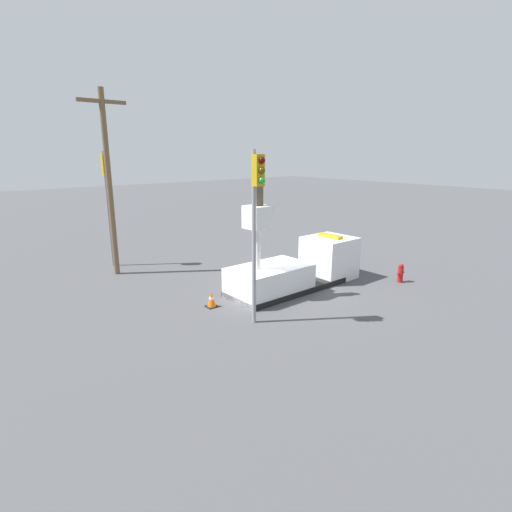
{
  "coord_description": "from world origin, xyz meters",
  "views": [
    {
      "loc": [
        -11.67,
        -11.9,
        5.86
      ],
      "look_at": [
        -2.51,
        -0.88,
        2.11
      ],
      "focal_mm": 28.0,
      "sensor_mm": 36.0,
      "label": 1
    }
  ],
  "objects_px": {
    "traffic_light_pole": "(256,205)",
    "traffic_cone_rear": "(212,299)",
    "worker": "(258,183)",
    "utility_pole": "(109,179)",
    "bucket_truck": "(297,269)",
    "fire_hydrant": "(401,273)",
    "traffic_light_across": "(107,187)"
  },
  "relations": [
    {
      "from": "bucket_truck",
      "to": "fire_hydrant",
      "type": "xyz_separation_m",
      "value": [
        4.13,
        -2.62,
        -0.37
      ]
    },
    {
      "from": "fire_hydrant",
      "to": "worker",
      "type": "bearing_deg",
      "value": 157.79
    },
    {
      "from": "fire_hydrant",
      "to": "utility_pole",
      "type": "relative_size",
      "value": 0.1
    },
    {
      "from": "worker",
      "to": "fire_hydrant",
      "type": "xyz_separation_m",
      "value": [
        6.43,
        -2.62,
        -4.27
      ]
    },
    {
      "from": "traffic_light_across",
      "to": "fire_hydrant",
      "type": "bearing_deg",
      "value": -50.47
    },
    {
      "from": "worker",
      "to": "traffic_light_across",
      "type": "relative_size",
      "value": 0.3
    },
    {
      "from": "traffic_light_pole",
      "to": "traffic_light_across",
      "type": "xyz_separation_m",
      "value": [
        -1.12,
        10.43,
        -0.02
      ]
    },
    {
      "from": "traffic_light_pole",
      "to": "utility_pole",
      "type": "xyz_separation_m",
      "value": [
        -1.51,
        8.99,
        0.47
      ]
    },
    {
      "from": "traffic_light_pole",
      "to": "utility_pole",
      "type": "relative_size",
      "value": 0.69
    },
    {
      "from": "worker",
      "to": "utility_pole",
      "type": "relative_size",
      "value": 0.2
    },
    {
      "from": "worker",
      "to": "utility_pole",
      "type": "distance_m",
      "value": 7.76
    },
    {
      "from": "traffic_light_across",
      "to": "utility_pole",
      "type": "bearing_deg",
      "value": -105.16
    },
    {
      "from": "traffic_light_across",
      "to": "traffic_cone_rear",
      "type": "xyz_separation_m",
      "value": [
        0.78,
        -8.11,
        -3.86
      ]
    },
    {
      "from": "utility_pole",
      "to": "traffic_light_across",
      "type": "bearing_deg",
      "value": 74.84
    },
    {
      "from": "bucket_truck",
      "to": "fire_hydrant",
      "type": "relative_size",
      "value": 7.39
    },
    {
      "from": "worker",
      "to": "utility_pole",
      "type": "height_order",
      "value": "utility_pole"
    },
    {
      "from": "worker",
      "to": "traffic_light_across",
      "type": "xyz_separation_m",
      "value": [
        -2.78,
        8.53,
        -0.55
      ]
    },
    {
      "from": "traffic_light_pole",
      "to": "traffic_cone_rear",
      "type": "bearing_deg",
      "value": 98.48
    },
    {
      "from": "worker",
      "to": "traffic_light_across",
      "type": "distance_m",
      "value": 8.98
    },
    {
      "from": "bucket_truck",
      "to": "traffic_cone_rear",
      "type": "distance_m",
      "value": 4.34
    },
    {
      "from": "traffic_cone_rear",
      "to": "utility_pole",
      "type": "height_order",
      "value": "utility_pole"
    },
    {
      "from": "bucket_truck",
      "to": "traffic_light_pole",
      "type": "height_order",
      "value": "traffic_light_pole"
    },
    {
      "from": "bucket_truck",
      "to": "utility_pole",
      "type": "distance_m",
      "value": 9.74
    },
    {
      "from": "utility_pole",
      "to": "traffic_cone_rear",
      "type": "bearing_deg",
      "value": -80.07
    },
    {
      "from": "worker",
      "to": "traffic_light_pole",
      "type": "bearing_deg",
      "value": -131.03
    },
    {
      "from": "traffic_cone_rear",
      "to": "bucket_truck",
      "type": "bearing_deg",
      "value": -5.5
    },
    {
      "from": "traffic_light_pole",
      "to": "bucket_truck",
      "type": "bearing_deg",
      "value": 25.7
    },
    {
      "from": "traffic_cone_rear",
      "to": "utility_pole",
      "type": "bearing_deg",
      "value": 99.93
    },
    {
      "from": "traffic_light_pole",
      "to": "traffic_cone_rear",
      "type": "height_order",
      "value": "traffic_light_pole"
    },
    {
      "from": "bucket_truck",
      "to": "worker",
      "type": "height_order",
      "value": "worker"
    },
    {
      "from": "worker",
      "to": "traffic_light_pole",
      "type": "distance_m",
      "value": 2.57
    },
    {
      "from": "traffic_light_across",
      "to": "traffic_cone_rear",
      "type": "distance_m",
      "value": 9.02
    }
  ]
}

